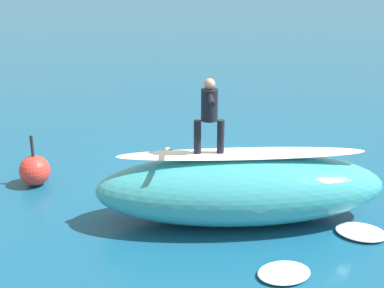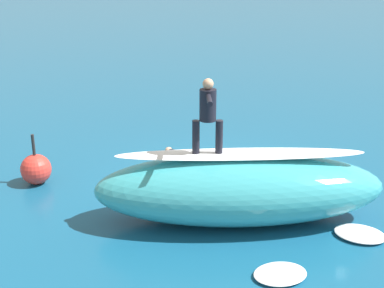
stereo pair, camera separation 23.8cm
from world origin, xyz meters
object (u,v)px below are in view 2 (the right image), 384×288
(buoy_marker, at_px, (36,169))
(surfboard_riding, at_px, (207,155))
(surfboard_paddling, at_px, (180,166))
(surfer_riding, at_px, (208,111))
(surfer_paddling, at_px, (183,161))

(buoy_marker, bearing_deg, surfboard_riding, 154.13)
(surfboard_riding, height_order, buoy_marker, surfboard_riding)
(surfboard_paddling, bearing_deg, surfer_riding, 154.50)
(surfer_riding, height_order, surfer_paddling, surfer_riding)
(buoy_marker, bearing_deg, surfer_paddling, -166.28)
(surfboard_riding, xyz_separation_m, surfer_riding, (0.00, 0.00, 0.95))
(surfboard_paddling, relative_size, buoy_marker, 1.74)
(surfboard_riding, relative_size, surfer_riding, 1.25)
(surfer_paddling, bearing_deg, buoy_marker, 67.18)
(surfer_paddling, distance_m, buoy_marker, 3.77)
(buoy_marker, bearing_deg, surfboard_paddling, -164.34)
(surfboard_riding, bearing_deg, surfboard_paddling, -79.50)
(surfboard_paddling, height_order, surfer_paddling, surfer_paddling)
(surfer_riding, height_order, buoy_marker, surfer_riding)
(surfer_riding, xyz_separation_m, buoy_marker, (4.17, -2.02, -2.08))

